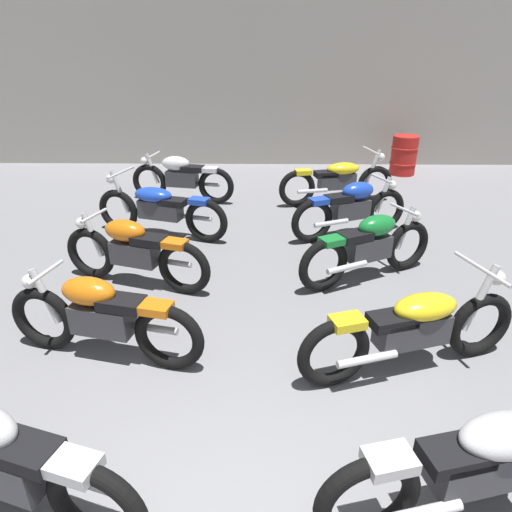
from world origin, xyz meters
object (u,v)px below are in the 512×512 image
at_px(motorcycle_left_row_0, 1,462).
at_px(motorcycle_right_row_0, 486,462).
at_px(motorcycle_right_row_1, 414,328).
at_px(motorcycle_left_row_4, 181,177).
at_px(oil_drum, 404,155).
at_px(motorcycle_left_row_3, 160,208).
at_px(motorcycle_right_row_2, 369,246).
at_px(motorcycle_left_row_1, 102,316).
at_px(motorcycle_left_row_2, 134,251).
at_px(motorcycle_right_row_3, 351,208).
at_px(motorcycle_right_row_4, 338,180).

height_order(motorcycle_left_row_0, motorcycle_right_row_0, motorcycle_right_row_0).
height_order(motorcycle_left_row_0, motorcycle_right_row_1, motorcycle_right_row_1).
height_order(motorcycle_left_row_4, motorcycle_right_row_1, motorcycle_right_row_1).
bearing_deg(oil_drum, motorcycle_left_row_3, -142.20).
relative_size(motorcycle_right_row_0, motorcycle_right_row_2, 1.18).
bearing_deg(motorcycle_left_row_1, motorcycle_right_row_0, -28.62).
height_order(motorcycle_right_row_0, motorcycle_right_row_1, same).
relative_size(motorcycle_left_row_3, motorcycle_left_row_4, 1.08).
bearing_deg(motorcycle_right_row_1, motorcycle_left_row_4, 120.74).
bearing_deg(motorcycle_left_row_3, oil_drum, 37.80).
xyz_separation_m(motorcycle_left_row_2, motorcycle_right_row_3, (2.89, 1.60, 0.00)).
bearing_deg(motorcycle_left_row_1, motorcycle_right_row_3, 46.99).
xyz_separation_m(motorcycle_left_row_2, motorcycle_right_row_0, (2.91, -2.98, -0.01)).
relative_size(motorcycle_right_row_0, oil_drum, 2.51).
height_order(motorcycle_left_row_4, motorcycle_right_row_4, motorcycle_right_row_4).
bearing_deg(oil_drum, motorcycle_left_row_0, -119.82).
distance_m(motorcycle_right_row_1, oil_drum, 7.00).
xyz_separation_m(motorcycle_left_row_1, motorcycle_right_row_1, (2.83, -0.13, -0.01)).
relative_size(motorcycle_left_row_2, motorcycle_right_row_3, 1.03).
bearing_deg(motorcycle_right_row_2, motorcycle_right_row_4, 89.07).
distance_m(motorcycle_left_row_1, motorcycle_right_row_3, 4.14).
bearing_deg(motorcycle_right_row_4, motorcycle_left_row_4, 177.90).
relative_size(motorcycle_left_row_4, motorcycle_right_row_2, 1.08).
distance_m(motorcycle_left_row_0, motorcycle_left_row_1, 1.60).
height_order(motorcycle_left_row_4, motorcycle_right_row_0, motorcycle_right_row_0).
xyz_separation_m(motorcycle_right_row_2, motorcycle_right_row_4, (0.05, 2.93, -0.01)).
relative_size(motorcycle_left_row_0, motorcycle_left_row_2, 1.00).
distance_m(motorcycle_left_row_2, motorcycle_right_row_1, 3.29).
bearing_deg(motorcycle_right_row_2, motorcycle_right_row_1, -89.01).
height_order(motorcycle_left_row_1, motorcycle_right_row_4, motorcycle_right_row_4).
bearing_deg(motorcycle_right_row_2, motorcycle_right_row_3, 88.90).
distance_m(motorcycle_left_row_3, motorcycle_right_row_4, 3.32).
bearing_deg(motorcycle_right_row_3, motorcycle_right_row_2, -91.10).
distance_m(motorcycle_left_row_3, motorcycle_right_row_2, 3.18).
xyz_separation_m(motorcycle_left_row_0, motorcycle_left_row_3, (0.02, 4.58, -0.01)).
bearing_deg(motorcycle_right_row_3, oil_drum, 63.46).
bearing_deg(motorcycle_right_row_4, motorcycle_left_row_0, -115.55).
height_order(motorcycle_left_row_4, oil_drum, motorcycle_left_row_4).
bearing_deg(motorcycle_right_row_1, oil_drum, 75.13).
bearing_deg(motorcycle_right_row_2, motorcycle_left_row_3, 154.56).
xyz_separation_m(motorcycle_right_row_2, motorcycle_right_row_3, (0.03, 1.41, 0.00)).
bearing_deg(motorcycle_right_row_4, motorcycle_right_row_3, -90.77).
xyz_separation_m(motorcycle_left_row_1, oil_drum, (4.62, 6.63, -0.03)).
xyz_separation_m(motorcycle_left_row_2, motorcycle_right_row_4, (2.91, 3.12, -0.01)).
xyz_separation_m(motorcycle_left_row_4, motorcycle_right_row_1, (2.85, -4.79, -0.01)).
bearing_deg(motorcycle_right_row_3, motorcycle_left_row_0, -122.24).
bearing_deg(motorcycle_left_row_3, motorcycle_right_row_4, 28.18).
relative_size(motorcycle_left_row_2, oil_drum, 2.25).
bearing_deg(motorcycle_left_row_2, motorcycle_right_row_4, 46.99).
bearing_deg(motorcycle_left_row_1, motorcycle_right_row_2, 30.00).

